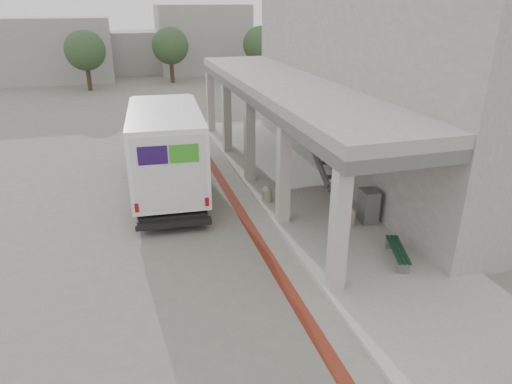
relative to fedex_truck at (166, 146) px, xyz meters
name	(u,v)px	position (x,y,z in m)	size (l,w,h in m)	color
ground	(224,239)	(1.17, -4.55, -1.79)	(120.00, 120.00, 0.00)	#686459
bike_lane_stripe	(239,209)	(2.17, -2.55, -1.79)	(0.35, 40.00, 0.01)	maroon
sidewalk	(341,221)	(5.17, -4.55, -1.73)	(4.40, 28.00, 0.12)	gray
transit_building	(360,93)	(8.00, -0.05, 1.61)	(7.60, 17.00, 7.00)	gray
distant_backdrop	(113,47)	(-1.68, 31.33, 0.91)	(28.00, 10.00, 6.50)	#989490
tree_left	(85,50)	(-3.83, 23.45, 1.39)	(3.20, 3.20, 4.80)	#38281C
tree_mid	(170,46)	(3.17, 25.45, 1.39)	(3.20, 3.20, 4.80)	#38281C
tree_right	(261,45)	(11.17, 24.45, 1.39)	(3.20, 3.20, 4.80)	#38281C
fedex_truck	(166,146)	(0.00, 0.00, 0.00)	(3.00, 8.04, 3.36)	black
bench	(398,252)	(5.53, -7.34, -1.40)	(0.85, 1.63, 0.38)	slate
bollard_near	(348,216)	(5.20, -4.98, -1.34)	(0.45, 0.45, 0.67)	tan
bollard_far	(267,194)	(3.27, -2.37, -1.39)	(0.38, 0.38, 0.57)	gray
utility_cabinet	(368,206)	(5.94, -4.90, -1.11)	(0.50, 0.67, 1.12)	slate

